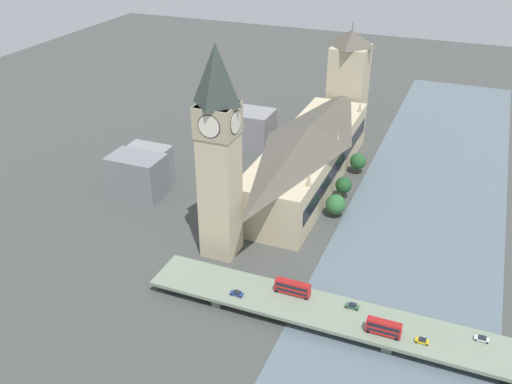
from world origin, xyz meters
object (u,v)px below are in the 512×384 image
at_px(clock_tower, 219,150).
at_px(car_northbound_mid, 352,306).
at_px(car_southbound_lead, 482,339).
at_px(road_bridge, 392,329).
at_px(victoria_tower, 348,81).
at_px(car_southbound_extra, 237,293).
at_px(double_decker_bus_lead, 293,287).
at_px(parliament_hall, 309,155).
at_px(double_decker_bus_mid, 384,327).
at_px(car_southbound_mid, 422,341).

bearing_deg(clock_tower, car_northbound_mid, 160.89).
bearing_deg(car_southbound_lead, car_northbound_mid, -0.12).
relative_size(clock_tower, road_bridge, 0.49).
xyz_separation_m(victoria_tower, road_bridge, (-53.34, 154.40, -23.56)).
xyz_separation_m(clock_tower, car_northbound_mid, (-52.84, 18.31, -35.59)).
bearing_deg(road_bridge, car_southbound_extra, 4.41).
bearing_deg(car_southbound_lead, car_southbound_extra, 6.06).
distance_m(double_decker_bus_lead, car_southbound_extra, 17.78).
distance_m(victoria_tower, car_southbound_extra, 159.72).
relative_size(victoria_tower, road_bridge, 0.37).
relative_size(parliament_hall, double_decker_bus_lead, 9.40).
relative_size(victoria_tower, car_northbound_mid, 13.98).
relative_size(double_decker_bus_lead, car_southbound_lead, 2.83).
bearing_deg(car_northbound_mid, clock_tower, -19.11).
bearing_deg(car_southbound_lead, double_decker_bus_lead, 0.50).
distance_m(parliament_hall, double_decker_bus_mid, 104.46).
bearing_deg(double_decker_bus_mid, car_southbound_extra, -0.34).
bearing_deg(parliament_hall, victoria_tower, -89.95).
distance_m(clock_tower, road_bridge, 78.80).
relative_size(parliament_hall, road_bridge, 0.70).
distance_m(parliament_hall, victoria_tower, 69.01).
bearing_deg(parliament_hall, double_decker_bus_mid, 119.54).
xyz_separation_m(double_decker_bus_lead, double_decker_bus_mid, (-30.24, 7.53, 0.04)).
relative_size(double_decker_bus_lead, double_decker_bus_mid, 1.13).
xyz_separation_m(victoria_tower, car_southbound_lead, (-78.08, 150.36, -22.05)).
height_order(clock_tower, car_southbound_mid, clock_tower).
xyz_separation_m(road_bridge, double_decker_bus_lead, (32.14, -3.53, 3.40)).
bearing_deg(parliament_hall, double_decker_bus_lead, 104.27).
bearing_deg(car_northbound_mid, road_bridge, 162.38).
bearing_deg(car_southbound_mid, double_decker_bus_mid, 3.95).
distance_m(victoria_tower, road_bridge, 165.04).
distance_m(victoria_tower, car_southbound_lead, 170.85).
height_order(victoria_tower, road_bridge, victoria_tower).
height_order(parliament_hall, clock_tower, clock_tower).
bearing_deg(parliament_hall, car_southbound_lead, 133.35).
xyz_separation_m(clock_tower, double_decker_bus_lead, (-33.64, 18.89, -33.73)).
xyz_separation_m(car_northbound_mid, car_southbound_extra, (35.33, 7.83, 0.01)).
bearing_deg(victoria_tower, parliament_hall, 90.05).
distance_m(road_bridge, car_southbound_mid, 9.72).
bearing_deg(car_southbound_extra, car_southbound_lead, -173.94).
height_order(clock_tower, car_northbound_mid, clock_tower).
height_order(double_decker_bus_lead, car_southbound_lead, double_decker_bus_lead).
xyz_separation_m(victoria_tower, car_southbound_extra, (-5.07, 158.12, -22.00)).
height_order(double_decker_bus_lead, car_southbound_extra, double_decker_bus_lead).
relative_size(victoria_tower, double_decker_bus_mid, 5.68).
xyz_separation_m(parliament_hall, car_southbound_lead, (-78.02, 82.66, -8.69)).
xyz_separation_m(double_decker_bus_mid, car_southbound_mid, (-10.93, -0.75, -1.91)).
bearing_deg(car_southbound_lead, car_southbound_mid, 24.85).
bearing_deg(car_southbound_mid, road_bridge, -19.73).
relative_size(clock_tower, car_northbound_mid, 18.47).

